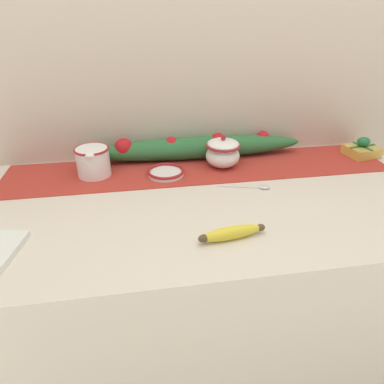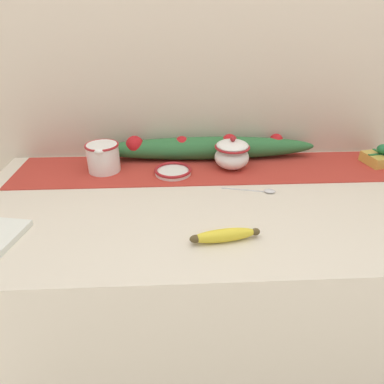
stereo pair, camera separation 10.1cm
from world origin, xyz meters
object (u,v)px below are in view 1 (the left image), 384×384
sugar_bowl (223,152)px  spoon (260,187)px  gift_box (362,150)px  small_dish (166,172)px  cream_pitcher (93,161)px  banana (232,233)px

sugar_bowl → spoon: bearing=-66.0°
sugar_bowl → gift_box: sugar_bowl is taller
small_dish → spoon: (0.30, -0.15, -0.01)m
cream_pitcher → gift_box: 1.05m
sugar_bowl → small_dish: size_ratio=0.96×
small_dish → spoon: small_dish is taller
sugar_bowl → spoon: size_ratio=0.73×
cream_pitcher → banana: bearing=-49.3°
sugar_bowl → banana: (-0.08, -0.45, -0.04)m
small_dish → banana: banana is taller
cream_pitcher → small_dish: 0.26m
banana → gift_box: size_ratio=1.40×
cream_pitcher → banana: cream_pitcher is taller
cream_pitcher → sugar_bowl: size_ratio=1.09×
banana → small_dish: bearing=108.2°
cream_pitcher → spoon: 0.59m
sugar_bowl → banana: size_ratio=0.68×
sugar_bowl → gift_box: 0.58m
sugar_bowl → banana: 0.46m
cream_pitcher → banana: 0.59m
sugar_bowl → small_dish: 0.23m
cream_pitcher → banana: (0.39, -0.45, -0.04)m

